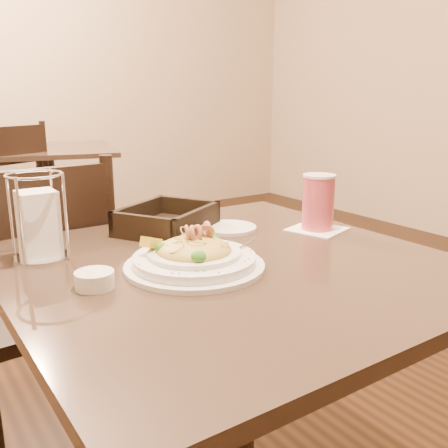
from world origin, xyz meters
TOP-DOWN VIEW (x-y plane):
  - main_table at (0.00, 0.00)m, footprint 0.90×0.90m
  - background_table at (0.31, 2.61)m, footprint 1.11×1.11m
  - dining_chair_near at (-0.27, 0.60)m, footprint 0.45×0.45m
  - dining_chair_far at (0.04, 2.44)m, footprint 0.55×0.55m
  - pasta_bowl at (-0.08, 0.01)m, footprint 0.32×0.29m
  - drink_glass at (0.34, 0.08)m, footprint 0.16×0.16m
  - bread_basket at (0.01, 0.30)m, footprint 0.30×0.29m
  - napkin_caddy at (-0.32, 0.25)m, footprint 0.12×0.12m
  - side_plate at (0.15, 0.22)m, footprint 0.18×0.18m
  - butter_ramekin at (-0.29, 0.02)m, footprint 0.09×0.09m

SIDE VIEW (x-z plane):
  - dining_chair_near at x=-0.27m, z-range 0.03..0.96m
  - dining_chair_far at x=0.04m, z-range 0.03..0.96m
  - main_table at x=0.00m, z-range 0.14..0.88m
  - background_table at x=0.31m, z-range 0.14..0.88m
  - side_plate at x=0.15m, z-range 0.74..0.75m
  - butter_ramekin at x=-0.29m, z-range 0.74..0.78m
  - bread_basket at x=0.01m, z-range 0.73..0.80m
  - pasta_bowl at x=-0.08m, z-range 0.72..0.82m
  - drink_glass at x=0.34m, z-range 0.74..0.89m
  - napkin_caddy at x=-0.32m, z-range 0.73..0.92m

